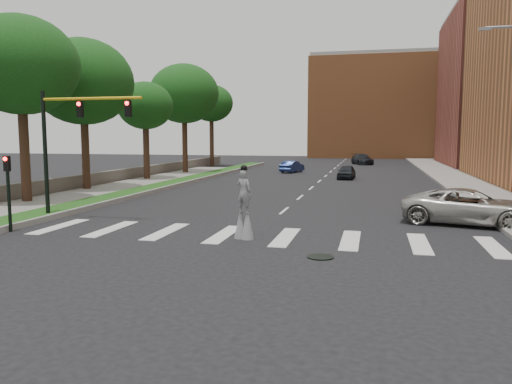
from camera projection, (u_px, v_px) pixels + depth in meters
name	position (u px, v px, depth m)	size (l,w,h in m)	color
ground_plane	(248.00, 241.00, 19.34)	(160.00, 160.00, 0.00)	black
grass_median	(173.00, 183.00, 41.28)	(2.00, 60.00, 0.25)	#1A4714
median_curb	(185.00, 183.00, 41.04)	(0.20, 60.00, 0.28)	gray
sidewalk_left	(69.00, 197.00, 32.30)	(4.00, 60.00, 0.18)	gray
sidewalk_right	(472.00, 184.00, 40.65)	(5.00, 90.00, 0.18)	gray
stone_wall	(124.00, 175.00, 44.42)	(0.50, 56.00, 1.10)	#5A544D
manhole	(320.00, 257.00, 16.71)	(0.90, 0.90, 0.04)	black
building_far	(511.00, 90.00, 65.41)	(16.00, 22.00, 20.00)	#A2493B
building_backdrop	(382.00, 109.00, 92.38)	(26.00, 14.00, 18.00)	#BC6C3B
traffic_signal	(67.00, 134.00, 24.00)	(5.30, 0.23, 6.20)	black
secondary_signal	(8.00, 186.00, 20.98)	(0.25, 0.21, 3.23)	black
stilt_performer	(244.00, 210.00, 19.64)	(0.82, 0.63, 2.93)	#331F14
suv_crossing	(470.00, 207.00, 22.80)	(2.72, 5.90, 1.64)	#BAB7B0
car_near	(346.00, 172.00, 46.79)	(1.53, 3.80, 1.29)	black
car_mid	(292.00, 167.00, 54.90)	(1.35, 3.87, 1.27)	navy
car_far	(362.00, 159.00, 70.04)	(2.06, 5.07, 1.47)	black
tree_1	(20.00, 66.00, 28.90)	(6.74, 6.74, 10.99)	#331F14
tree_2	(83.00, 82.00, 35.88)	(7.26, 7.26, 11.00)	#331F14
tree_3	(145.00, 106.00, 44.54)	(4.98, 4.98, 8.84)	#331F14
tree_4	(184.00, 94.00, 52.33)	(7.29, 7.29, 11.52)	#331F14
tree_5	(211.00, 104.00, 64.87)	(5.64, 5.64, 10.63)	#331F14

